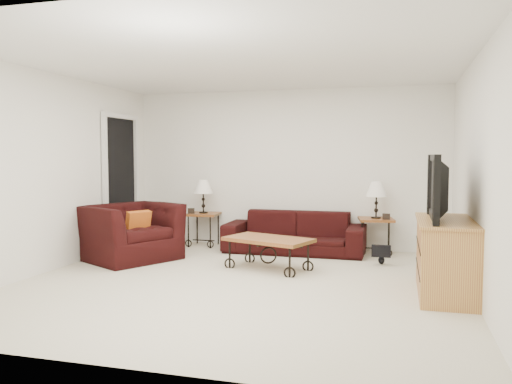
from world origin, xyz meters
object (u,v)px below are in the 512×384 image
coffee_table (268,254)px  backpack (382,246)px  lamp_left (203,197)px  side_table_left (204,229)px  television (446,187)px  armchair (130,232)px  tv_stand (446,257)px  side_table_right (376,236)px  sofa (294,232)px  lamp_right (376,200)px

coffee_table → backpack: bearing=27.0°
lamp_left → coffee_table: 2.10m
side_table_left → television: bearing=-30.7°
armchair → television: (4.08, -0.76, 0.74)m
side_table_left → armchair: 1.45m
lamp_left → armchair: 1.51m
tv_stand → backpack: 1.56m
side_table_left → tv_stand: bearing=-30.6°
side_table_right → lamp_left: size_ratio=1.01×
coffee_table → tv_stand: (2.09, -0.67, 0.19)m
sofa → armchair: bearing=-151.4°
lamp_right → television: 2.25m
lamp_right → backpack: size_ratio=1.09×
lamp_right → television: size_ratio=0.46×
side_table_right → television: size_ratio=0.46×
sofa → lamp_left: (-1.53, 0.18, 0.50)m
coffee_table → lamp_right: bearing=47.8°
coffee_table → television: television is taller
sofa → armchair: (-2.11, -1.15, 0.08)m
side_table_right → armchair: size_ratio=0.45×
television → armchair: bearing=-100.5°
side_table_left → armchair: (-0.57, -1.33, 0.12)m
lamp_left → armchair: size_ratio=0.45×
side_table_right → tv_stand: 2.24m
armchair → backpack: bearing=-51.2°
armchair → television: 4.22m
lamp_left → tv_stand: size_ratio=0.41×
side_table_left → side_table_right: 2.72m
lamp_right → side_table_left: bearing=180.0°
sofa → side_table_left: size_ratio=3.92×
coffee_table → lamp_left: bearing=135.6°
coffee_table → armchair: bearing=177.7°
side_table_right → television: 2.39m
side_table_right → backpack: side_table_right is taller
side_table_left → backpack: bearing=-13.9°
coffee_table → backpack: size_ratio=2.20×
side_table_right → lamp_right: 0.54m
sofa → side_table_right: bearing=8.6°
armchair → tv_stand: size_ratio=0.91×
television → lamp_right: bearing=-159.3°
side_table_left → backpack: 2.92m
lamp_left → television: 4.10m
side_table_left → backpack: side_table_left is taller
side_table_left → lamp_left: (0.00, 0.00, 0.53)m
coffee_table → backpack: 1.56m
side_table_left → lamp_right: lamp_right is taller
lamp_right → tv_stand: 2.28m
sofa → armchair: 2.40m
side_table_right → backpack: (0.11, -0.70, -0.02)m
sofa → lamp_right: size_ratio=3.89×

